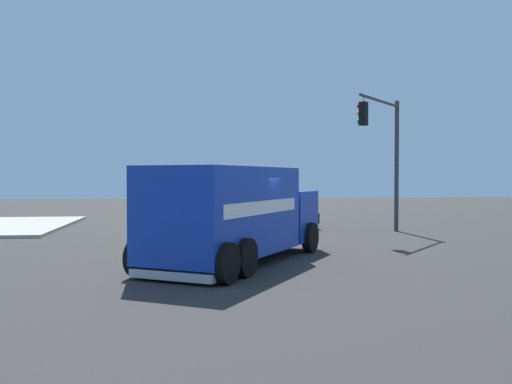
% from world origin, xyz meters
% --- Properties ---
extents(ground_plane, '(100.00, 100.00, 0.00)m').
position_xyz_m(ground_plane, '(0.00, 0.00, 0.00)').
color(ground_plane, '#33302D').
extents(delivery_truck, '(7.95, 6.20, 2.81)m').
position_xyz_m(delivery_truck, '(0.37, -0.05, 1.47)').
color(delivery_truck, '#1438AD').
rests_on(delivery_truck, ground).
extents(traffic_light_primary, '(3.56, 3.00, 6.06)m').
position_xyz_m(traffic_light_primary, '(-7.40, 7.36, 4.00)').
color(traffic_light_primary, '#38383D').
rests_on(traffic_light_primary, ground).
extents(pickup_black, '(2.28, 5.21, 1.38)m').
position_xyz_m(pickup_black, '(-10.67, 2.37, 0.73)').
color(pickup_black, black).
rests_on(pickup_black, ground).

